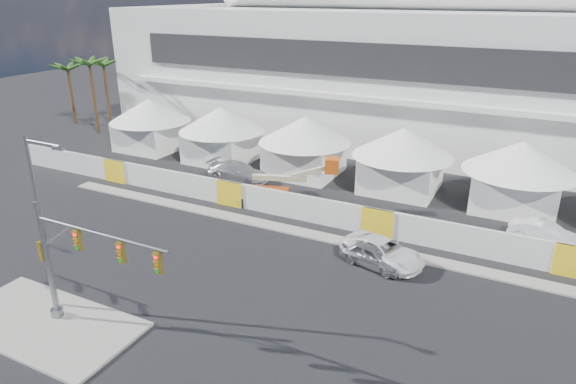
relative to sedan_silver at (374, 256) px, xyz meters
The scene contains 13 objects.
ground 12.55m from the sedan_silver, 124.41° to the right, with size 160.00×160.00×0.00m, color black.
median_island 18.69m from the sedan_silver, 134.45° to the right, with size 10.00×5.00×0.15m, color gray.
stadium 32.41m from the sedan_silver, 87.01° to the left, with size 80.00×24.80×21.98m.
tent_row 15.36m from the sedan_silver, 115.70° to the left, with size 53.40×8.40×5.40m.
hoarding_fence 4.31m from the sedan_silver, 104.49° to the left, with size 70.00×0.25×2.00m, color silver.
palm_cluster 45.27m from the sedan_silver, 154.69° to the left, with size 10.60×10.60×8.55m.
sedan_silver is the anchor object (origin of this frame).
pickup_curb 0.80m from the sedan_silver, 63.97° to the left, with size 5.43×2.50×1.51m, color white.
lot_car_a 12.34m from the sedan_silver, 41.12° to the left, with size 4.49×1.57×1.48m, color white.
lot_car_c 18.14m from the sedan_silver, 149.24° to the left, with size 5.70×2.32×1.65m, color silver.
traffic_mast 17.04m from the sedan_silver, 131.29° to the right, with size 8.19×0.62×6.41m.
streetlight_median 18.67m from the sedan_silver, 138.69° to the right, with size 2.59×0.26×9.37m.
boom_lift 11.62m from the sedan_silver, 151.31° to the left, with size 8.26×2.99×4.06m.
Camera 1 is at (14.92, -16.89, 15.92)m, focal length 32.00 mm.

